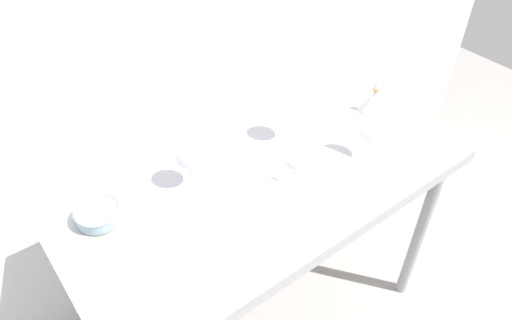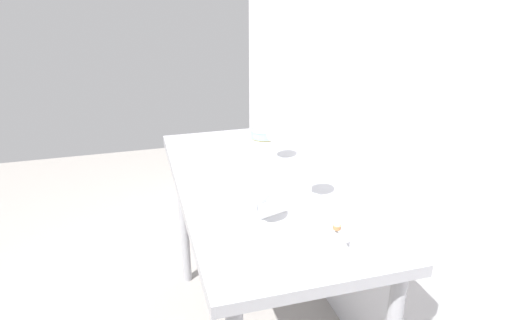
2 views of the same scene
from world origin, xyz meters
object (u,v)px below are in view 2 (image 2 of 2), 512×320
wine_glass_near_center (243,157)px  tasting_sheet_lower (271,203)px  wine_glass_near_right (258,191)px  tasting_bowl (264,133)px  decanter_funnel (336,243)px  wine_glass_far_left (276,134)px  tasting_sheet_upper (265,171)px  wine_glass_far_right (312,166)px

wine_glass_near_center → tasting_sheet_lower: bearing=21.7°
wine_glass_near_right → tasting_sheet_lower: bearing=146.8°
tasting_sheet_lower → tasting_bowl: 0.75m
decanter_funnel → tasting_sheet_lower: bearing=-168.4°
wine_glass_far_left → wine_glass_near_right: bearing=-24.2°
wine_glass_far_left → tasting_sheet_upper: (0.12, -0.09, -0.12)m
wine_glass_far_right → tasting_bowl: bearing=177.2°
wine_glass_near_right → decanter_funnel: bearing=35.2°
wine_glass_far_right → tasting_bowl: size_ratio=1.25×
tasting_sheet_upper → wine_glass_near_right: bearing=-28.2°
wine_glass_near_right → wine_glass_near_center: (-0.30, 0.03, 0.00)m
wine_glass_far_left → tasting_sheet_lower: size_ratio=0.67×
wine_glass_far_right → wine_glass_far_left: bearing=-179.7°
wine_glass_near_right → tasting_sheet_upper: (-0.43, 0.16, -0.12)m
wine_glass_far_right → tasting_sheet_lower: 0.20m
tasting_sheet_lower → tasting_bowl: tasting_bowl is taller
wine_glass_far_right → decanter_funnel: wine_glass_far_right is taller
wine_glass_far_left → tasting_sheet_lower: 0.46m
tasting_bowl → wine_glass_near_center: bearing=-24.6°
wine_glass_far_left → tasting_bowl: bearing=173.1°
wine_glass_far_left → tasting_sheet_upper: 0.20m
wine_glass_near_center → decanter_funnel: 0.57m
tasting_sheet_upper → tasting_bowl: (-0.43, 0.13, 0.03)m
wine_glass_near_right → wine_glass_far_right: 0.29m
wine_glass_near_right → tasting_bowl: wine_glass_near_right is taller
tasting_sheet_upper → tasting_bowl: tasting_bowl is taller
wine_glass_far_left → tasting_bowl: wine_glass_far_left is taller
tasting_sheet_upper → decanter_funnel: bearing=-6.8°
tasting_sheet_lower → tasting_sheet_upper: bearing=149.3°
wine_glass_near_center → wine_glass_far_left: size_ratio=1.02×
wine_glass_near_center → decanter_funnel: wine_glass_near_center is taller
wine_glass_near_right → tasting_bowl: 0.91m
wine_glass_far_left → decanter_funnel: bearing=-5.6°
wine_glass_near_right → tasting_bowl: (-0.86, 0.29, -0.10)m
tasting_bowl → decanter_funnel: bearing=-5.9°
wine_glass_near_center → wine_glass_far_left: (-0.25, 0.22, -0.01)m
wine_glass_far_left → tasting_bowl: size_ratio=1.21×
wine_glass_near_right → wine_glass_far_right: bearing=119.6°
wine_glass_far_left → tasting_sheet_lower: (0.41, -0.16, -0.12)m
wine_glass_near_center → tasting_sheet_upper: 0.22m
tasting_sheet_lower → decanter_funnel: decanter_funnel is taller
wine_glass_near_right → tasting_sheet_upper: size_ratio=0.74×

